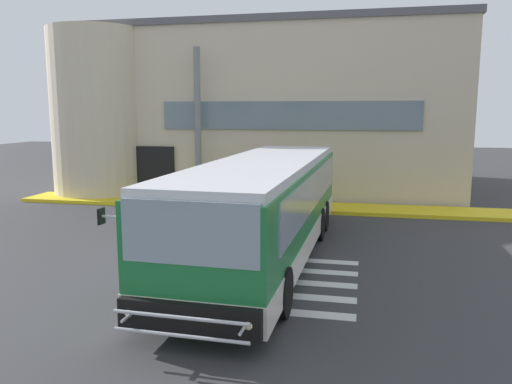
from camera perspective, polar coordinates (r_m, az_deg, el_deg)
name	(u,v)px	position (r m, az deg, el deg)	size (l,w,h in m)	color
ground_plane	(228,234)	(16.43, -3.17, -4.84)	(80.00, 90.00, 0.02)	#353538
bay_paint_stripes	(263,280)	(12.06, 0.83, -9.97)	(4.40, 3.96, 0.01)	silver
terminal_building	(272,111)	(27.36, 1.82, 9.20)	(18.91, 13.80, 8.02)	beige
boarding_curb	(258,205)	(20.98, 0.28, -1.53)	(21.11, 2.00, 0.15)	yellow
entry_support_column	(198,125)	(21.94, -6.65, 7.64)	(0.28, 0.28, 6.52)	slate
bus_main_foreground	(265,211)	(13.40, 1.04, -2.13)	(3.34, 11.69, 2.70)	#1E7238
passenger_near_column	(209,182)	(20.88, -5.38, 1.17)	(0.40, 0.50, 1.68)	#4C4233
passenger_by_doorway	(242,180)	(21.26, -1.59, 1.35)	(0.58, 0.27, 1.68)	#4C4233
passenger_at_curb_edge	(251,180)	(21.17, -0.53, 1.41)	(0.59, 0.39, 1.68)	#4C4233
safety_bollard_yellow	(262,202)	(19.67, 0.74, -1.14)	(0.18, 0.18, 0.90)	yellow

